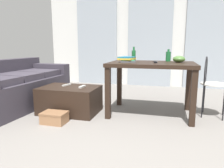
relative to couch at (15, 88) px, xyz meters
name	(u,v)px	position (x,y,z in m)	size (l,w,h in m)	color
ground_plane	(135,111)	(1.94, 0.23, -0.31)	(8.97, 8.97, 0.00)	gray
wall_back	(150,36)	(1.94, 2.49, 0.91)	(5.29, 0.10, 2.45)	silver
curtains	(150,42)	(1.94, 2.41, 0.76)	(3.76, 0.03, 2.14)	#99A3AD
couch	(15,88)	(0.00, 0.00, 0.00)	(1.00, 1.90, 0.76)	#38333D
coffee_table	(70,100)	(1.01, -0.07, -0.12)	(0.84, 0.57, 0.39)	black
craft_table	(151,70)	(2.17, 0.17, 0.33)	(1.18, 0.79, 0.75)	black
wire_chair	(210,79)	(2.97, 0.30, 0.22)	(0.37, 0.40, 0.84)	silver
bottle_near	(134,55)	(1.87, 0.46, 0.53)	(0.06, 0.06, 0.22)	#195B2D
bottle_far	(168,56)	(2.39, 0.45, 0.52)	(0.07, 0.07, 0.18)	#195B2D
bowl	(179,59)	(2.54, 0.26, 0.49)	(0.17, 0.17, 0.09)	#477033
book_stack	(127,59)	(1.83, 0.12, 0.48)	(0.26, 0.31, 0.08)	#4C4C51
tv_remote_on_table	(155,62)	(2.22, 0.12, 0.45)	(0.04, 0.18, 0.02)	black
scissors	(155,61)	(2.20, 0.37, 0.44)	(0.09, 0.09, 0.00)	#9EA0A5
tv_remote_primary	(67,85)	(0.92, 0.02, 0.09)	(0.04, 0.17, 0.02)	#B7B7B2
tv_remote_secondary	(82,87)	(1.21, -0.06, 0.09)	(0.05, 0.15, 0.02)	#B7B7B2
shoebox	(54,118)	(1.01, -0.53, -0.24)	(0.32, 0.23, 0.15)	#996B47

